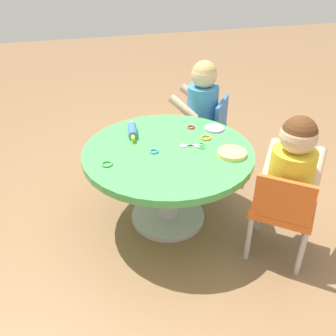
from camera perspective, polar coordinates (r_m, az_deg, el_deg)
name	(u,v)px	position (r m, az deg, el deg)	size (l,w,h in m)	color
ground_plane	(168,218)	(2.26, 0.00, -7.75)	(10.00, 10.00, 0.00)	olive
craft_table	(168,166)	(2.04, 0.00, 0.29)	(0.93, 0.93, 0.48)	silver
child_chair_left	(283,209)	(1.92, 17.47, -6.08)	(0.42, 0.42, 0.54)	#B7B7BC
seated_child_left	(292,166)	(1.83, 18.80, 0.24)	(0.44, 0.43, 0.51)	#3F4772
child_chair_right	(206,130)	(2.60, 5.94, 5.91)	(0.42, 0.42, 0.54)	#B7B7BC
seated_child_right	(202,99)	(2.52, 5.34, 10.69)	(0.42, 0.44, 0.51)	#3F4772
rolling_pin	(132,131)	(2.14, -5.56, 5.82)	(0.23, 0.07, 0.05)	#3F72CC
craft_scissors	(196,146)	(2.02, 4.46, 3.47)	(0.09, 0.14, 0.01)	silver
playdough_blob_0	(232,153)	(1.95, 9.93, 2.29)	(0.15, 0.15, 0.02)	#F2CC72
playdough_blob_1	(214,128)	(2.22, 7.23, 6.13)	(0.12, 0.12, 0.01)	#CC99E5
cookie_cutter_0	(107,164)	(1.87, -9.50, 0.62)	(0.06, 0.06, 0.01)	#4CB259
cookie_cutter_1	(191,127)	(2.22, 3.63, 6.40)	(0.05, 0.05, 0.01)	red
cookie_cutter_2	(154,151)	(1.96, -2.20, 2.63)	(0.05, 0.05, 0.01)	#3F99D8
cookie_cutter_3	(206,138)	(2.10, 5.96, 4.72)	(0.06, 0.06, 0.01)	orange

